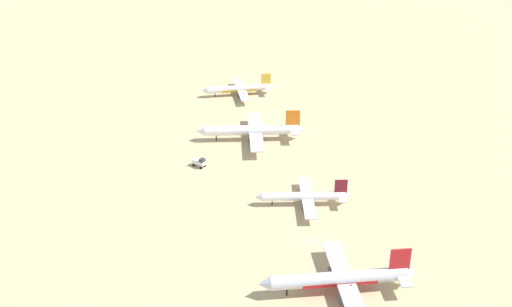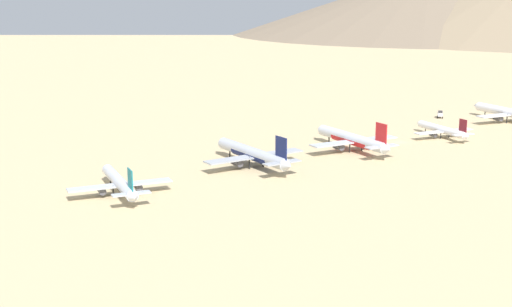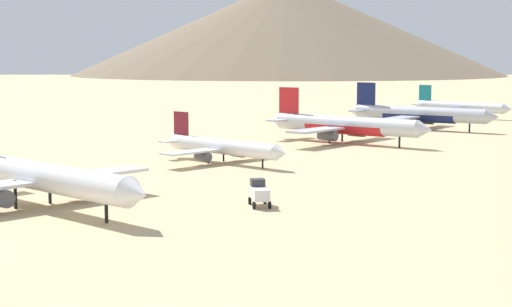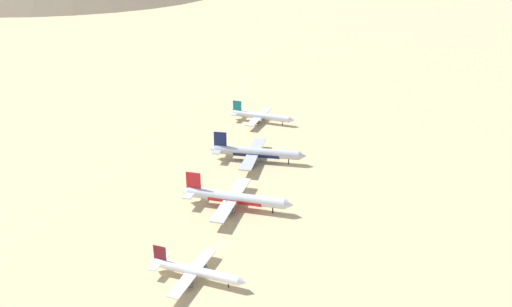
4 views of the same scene
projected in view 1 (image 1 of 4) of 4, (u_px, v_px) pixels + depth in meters
The scene contains 6 objects.
ground_plane at pixel (314, 240), 227.22m from camera, with size 1800.00×1800.00×0.00m, color tan.
parked_jet_0 at pixel (239, 89), 335.54m from camera, with size 36.27×29.42×10.47m.
parked_jet_1 at pixel (253, 130), 291.33m from camera, with size 46.87×38.17×13.51m.
parked_jet_2 at pixel (305, 196), 245.46m from camera, with size 35.21×28.71×10.15m.
parked_jet_3 at pixel (340, 279), 201.75m from camera, with size 48.12×39.02×13.90m.
service_truck at pixel (199, 162), 271.31m from camera, with size 5.51×5.37×3.90m.
Camera 1 is at (45.56, 182.96, 131.48)m, focal length 47.83 mm.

